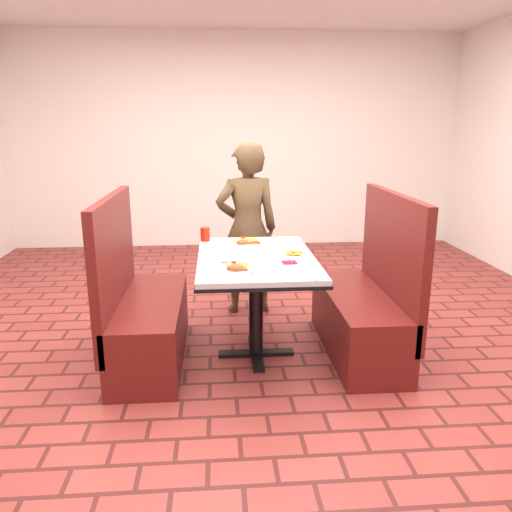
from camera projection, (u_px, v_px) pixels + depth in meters
name	position (u px, v px, depth m)	size (l,w,h in m)	color
room	(256.00, 79.00, 3.16)	(7.00, 7.04, 2.82)	#993832
dining_table	(256.00, 269.00, 3.48)	(0.81, 1.21, 0.75)	silver
booth_bench_left	(143.00, 316.00, 3.50)	(0.47, 1.20, 1.17)	maroon
booth_bench_right	(365.00, 310.00, 3.62)	(0.47, 1.20, 1.17)	maroon
diner_person	(247.00, 229.00, 4.35)	(0.55, 0.36, 1.50)	brown
near_dinner_plate	(236.00, 266.00, 3.12)	(0.25, 0.25, 0.08)	white
far_dinner_plate	(247.00, 241.00, 3.79)	(0.30, 0.30, 0.08)	white
plantain_plate	(294.00, 254.00, 3.46)	(0.20, 0.20, 0.03)	white
maroon_napkin	(289.00, 262.00, 3.29)	(0.10, 0.10, 0.00)	maroon
spoon_utensil	(291.00, 260.00, 3.33)	(0.01, 0.13, 0.00)	silver
red_tumbler	(205.00, 234.00, 3.89)	(0.07, 0.07, 0.11)	red
paper_napkin	(302.00, 276.00, 2.98)	(0.19, 0.15, 0.01)	white
knife_utensil	(247.00, 270.00, 3.08)	(0.01, 0.16, 0.00)	silver
fork_utensil	(246.00, 271.00, 3.06)	(0.01, 0.15, 0.00)	silver
lettuce_shreds	(261.00, 254.00, 3.52)	(0.28, 0.32, 0.00)	#7BAF46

